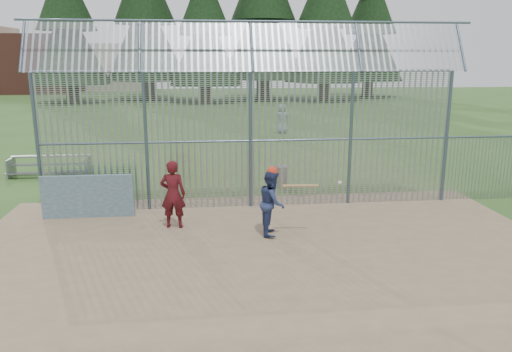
{
  "coord_description": "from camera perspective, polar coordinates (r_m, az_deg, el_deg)",
  "views": [
    {
      "loc": [
        -1.37,
        -10.83,
        4.4
      ],
      "look_at": [
        0.0,
        2.0,
        1.3
      ],
      "focal_mm": 35.0,
      "sensor_mm": 36.0,
      "label": 1
    }
  ],
  "objects": [
    {
      "name": "bg_kid_standing",
      "position": [
        29.26,
        2.99,
        6.53
      ],
      "size": [
        0.94,
        0.73,
        1.72
      ],
      "primitive_type": "imported",
      "rotation": [
        0.0,
        0.0,
        3.38
      ],
      "color": "slate",
      "rests_on": "ground"
    },
    {
      "name": "onlooker",
      "position": [
        13.13,
        -9.47,
        -2.06
      ],
      "size": [
        0.71,
        0.52,
        1.8
      ],
      "primitive_type": "imported",
      "rotation": [
        0.0,
        0.0,
        3.0
      ],
      "color": "maroon",
      "rests_on": "dirt_infield"
    },
    {
      "name": "dirt_infield",
      "position": [
        11.31,
        1.36,
        -9.34
      ],
      "size": [
        14.0,
        10.0,
        0.02
      ],
      "primitive_type": "cube",
      "color": "#756047",
      "rests_on": "ground"
    },
    {
      "name": "distant_buildings",
      "position": [
        70.77,
        -24.57,
        11.67
      ],
      "size": [
        26.5,
        10.5,
        8.0
      ],
      "color": "brown",
      "rests_on": "ground"
    },
    {
      "name": "backstop_fence",
      "position": [
        14.75,
        6.44,
        5.48
      ],
      "size": [
        20.09,
        0.81,
        5.3
      ],
      "color": "#47566B",
      "rests_on": "ground"
    },
    {
      "name": "bleacher",
      "position": [
        20.31,
        -22.52,
        1.13
      ],
      "size": [
        3.0,
        0.95,
        0.72
      ],
      "color": "slate",
      "rests_on": "ground"
    },
    {
      "name": "dugout_wall",
      "position": [
        14.6,
        -18.66,
        -2.22
      ],
      "size": [
        2.5,
        0.12,
        1.2
      ],
      "primitive_type": "cube",
      "color": "#38566B",
      "rests_on": "dirt_infield"
    },
    {
      "name": "trash_can",
      "position": [
        17.23,
        2.89,
        -0.0
      ],
      "size": [
        0.56,
        0.56,
        0.82
      ],
      "color": "gray",
      "rests_on": "ground"
    },
    {
      "name": "batter",
      "position": [
        12.48,
        1.84,
        -3.07
      ],
      "size": [
        0.72,
        0.87,
        1.64
      ],
      "primitive_type": "imported",
      "rotation": [
        0.0,
        0.0,
        1.44
      ],
      "color": "navy",
      "rests_on": "dirt_infield"
    },
    {
      "name": "batting_gear",
      "position": [
        12.28,
        2.68,
        0.17
      ],
      "size": [
        1.85,
        0.35,
        0.52
      ],
      "color": "red",
      "rests_on": "ground"
    },
    {
      "name": "ground",
      "position": [
        11.77,
        1.04,
        -8.45
      ],
      "size": [
        120.0,
        120.0,
        0.0
      ],
      "primitive_type": "plane",
      "color": "#2D511E",
      "rests_on": "ground"
    }
  ]
}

